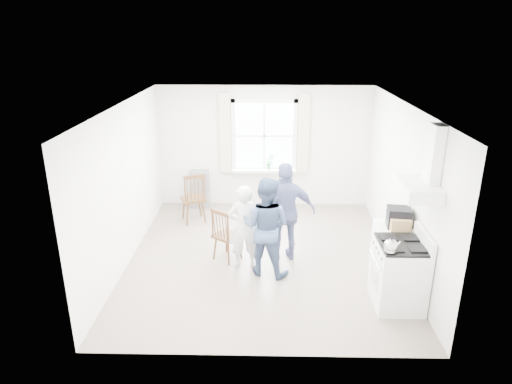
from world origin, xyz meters
name	(u,v)px	position (x,y,z in m)	size (l,w,h in m)	color
room_shell	(263,186)	(0.00, 0.00, 1.30)	(4.62, 5.12, 2.64)	gray
window_assembly	(264,140)	(0.00, 2.45, 1.46)	(1.88, 0.24, 1.70)	white
range_hood	(423,177)	(2.07, -1.35, 1.90)	(0.45, 0.76, 0.94)	white
shelf_unit	(200,189)	(-1.40, 2.33, 0.40)	(0.40, 0.30, 0.80)	gray
gas_stove	(399,274)	(1.91, -1.35, 0.48)	(0.68, 0.76, 1.12)	white
kettle	(391,246)	(1.68, -1.61, 1.04)	(0.18, 0.18, 0.26)	silver
low_cabinet	(391,252)	(1.98, -0.65, 0.45)	(0.50, 0.55, 0.90)	white
stereo_stack	(399,217)	(2.03, -0.68, 1.05)	(0.37, 0.34, 0.30)	black
cardboard_box	(400,224)	(2.01, -0.81, 0.99)	(0.29, 0.21, 0.19)	tan
windsor_chair_a	(194,193)	(-1.37, 1.41, 0.64)	(0.57, 0.57, 1.04)	#492C17
windsor_chair_b	(223,230)	(-0.66, -0.15, 0.57)	(0.55, 0.55, 0.94)	#492C17
person_left	(244,227)	(-0.31, -0.31, 0.70)	(0.51, 0.51, 1.41)	silver
person_mid	(266,227)	(0.05, -0.51, 0.80)	(0.78, 0.78, 1.61)	#42567B
person_right	(286,212)	(0.37, -0.02, 0.84)	(0.99, 0.99, 1.69)	navy
potted_plant	(270,162)	(0.12, 2.36, 1.02)	(0.19, 0.19, 0.34)	#367B40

